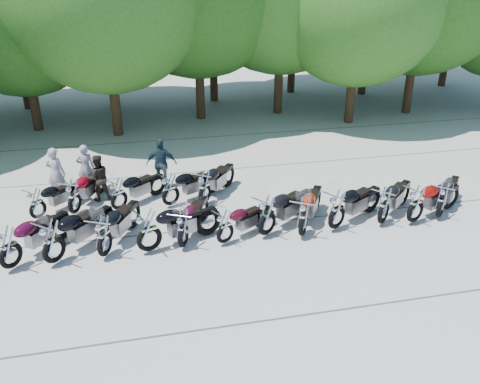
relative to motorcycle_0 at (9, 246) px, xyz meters
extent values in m
plane|color=#9E988E|center=(6.26, -0.41, -0.69)|extent=(90.00, 90.00, 0.00)
cylinder|color=#3A2614|center=(-1.00, 12.43, 0.96)|extent=(0.44, 0.44, 3.31)
sphere|color=#286319|center=(-1.00, 12.43, 4.63)|extent=(7.31, 7.31, 7.31)
cylinder|color=#3A2614|center=(2.69, 10.83, 1.28)|extent=(0.44, 0.44, 3.93)
cylinder|color=#3A2614|center=(6.80, 12.68, 1.38)|extent=(0.44, 0.44, 4.13)
cylinder|color=#3A2614|center=(10.87, 12.79, 1.36)|extent=(0.44, 0.44, 4.09)
cylinder|color=#3A2614|center=(13.81, 10.41, 1.12)|extent=(0.44, 0.44, 3.62)
cylinder|color=#3A2614|center=(17.46, 11.37, 1.30)|extent=(0.44, 0.44, 3.98)
cylinder|color=#3A2614|center=(-2.03, 16.56, 1.07)|extent=(0.44, 0.44, 3.52)
cylinder|color=#3A2614|center=(2.50, 16.02, 1.02)|extent=(0.44, 0.44, 3.42)
cylinder|color=#3A2614|center=(8.06, 16.06, 1.09)|extent=(0.44, 0.44, 3.56)
cylinder|color=#3A2614|center=(12.95, 17.07, 1.19)|extent=(0.44, 0.44, 3.76)
cylinder|color=#3A2614|center=(16.94, 15.68, 1.13)|extent=(0.44, 0.44, 3.63)
cylinder|color=#3A2614|center=(22.87, 16.61, 1.50)|extent=(0.44, 0.44, 4.37)
imported|color=#9C9C9F|center=(0.73, 4.31, 0.20)|extent=(0.76, 0.64, 1.78)
imported|color=black|center=(2.08, 3.86, 0.10)|extent=(0.87, 0.73, 1.58)
imported|color=#1B2F38|center=(4.21, 4.41, 0.21)|extent=(1.11, 0.61, 1.80)
imported|color=gray|center=(1.65, 4.79, 0.14)|extent=(0.62, 0.42, 1.65)
camera|label=1|loc=(3.33, -12.15, 6.62)|focal=38.00mm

